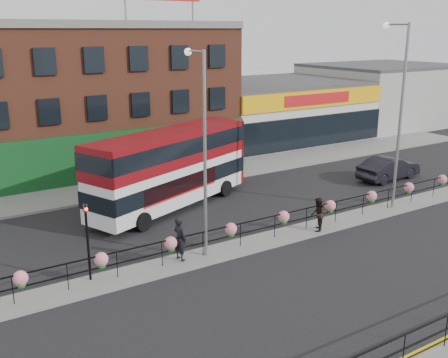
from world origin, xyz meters
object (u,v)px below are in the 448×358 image
pedestrian_a (180,238)px  car (389,168)px  lamp_column_east (398,101)px  double_decker_bus (171,161)px  pedestrian_b (318,214)px  lamp_column_west (202,137)px

pedestrian_a → car: bearing=-87.8°
car → lamp_column_east: (-4.68, -4.10, 5.32)m
double_decker_bus → lamp_column_east: lamp_column_east is taller
car → pedestrian_a: 18.59m
pedestrian_a → pedestrian_b: 7.38m
car → lamp_column_east: size_ratio=0.49×
pedestrian_b → lamp_column_east: (6.07, 0.70, 5.11)m
pedestrian_a → lamp_column_east: 14.32m
pedestrian_a → lamp_column_west: lamp_column_west is taller
lamp_column_east → pedestrian_a: bearing=-179.6°
pedestrian_a → lamp_column_east: (13.43, 0.08, 4.97)m
car → lamp_column_east: lamp_column_east is taller
double_decker_bus → lamp_column_west: bearing=-105.3°
pedestrian_b → pedestrian_a: bearing=-49.3°
pedestrian_b → lamp_column_west: size_ratio=0.19×
double_decker_bus → pedestrian_a: bearing=-114.1°
double_decker_bus → pedestrian_b: (4.30, -7.44, -1.72)m
double_decker_bus → pedestrian_b: double_decker_bus is taller
lamp_column_west → lamp_column_east: (12.23, 0.01, 0.67)m
double_decker_bus → car: size_ratio=2.27×
pedestrian_a → lamp_column_east: lamp_column_east is taller
pedestrian_a → lamp_column_east: size_ratio=0.20×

